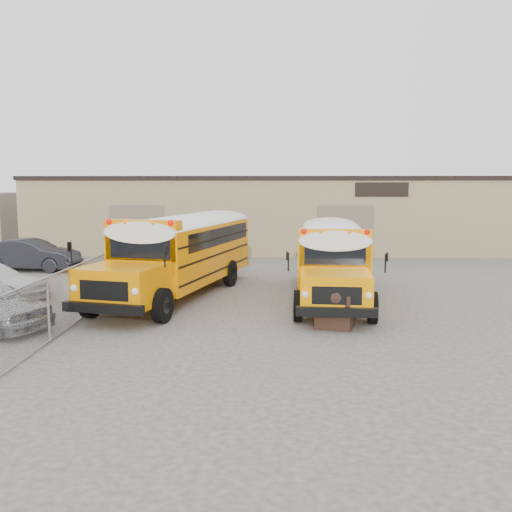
{
  "coord_description": "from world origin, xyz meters",
  "views": [
    {
      "loc": [
        0.03,
        -17.62,
        4.23
      ],
      "look_at": [
        -0.69,
        3.06,
        1.6
      ],
      "focal_mm": 40.0,
      "sensor_mm": 36.0,
      "label": 1
    }
  ],
  "objects_px": {
    "school_bus_right": "(329,239)",
    "car_dark": "(31,255)",
    "school_bus_left": "(233,234)",
    "tarp_bundle": "(335,301)"
  },
  "relations": [
    {
      "from": "school_bus_right",
      "to": "car_dark",
      "type": "bearing_deg",
      "value": 178.81
    },
    {
      "from": "school_bus_left",
      "to": "tarp_bundle",
      "type": "xyz_separation_m",
      "value": [
        3.86,
        -11.15,
        -0.99
      ]
    },
    {
      "from": "school_bus_left",
      "to": "car_dark",
      "type": "bearing_deg",
      "value": -177.41
    },
    {
      "from": "tarp_bundle",
      "to": "car_dark",
      "type": "distance_m",
      "value": 17.42
    },
    {
      "from": "school_bus_right",
      "to": "car_dark",
      "type": "height_order",
      "value": "school_bus_right"
    },
    {
      "from": "school_bus_left",
      "to": "school_bus_right",
      "type": "bearing_deg",
      "value": -9.25
    },
    {
      "from": "school_bus_left",
      "to": "car_dark",
      "type": "relative_size",
      "value": 2.32
    },
    {
      "from": "tarp_bundle",
      "to": "school_bus_left",
      "type": "bearing_deg",
      "value": 109.09
    },
    {
      "from": "school_bus_left",
      "to": "school_bus_right",
      "type": "xyz_separation_m",
      "value": [
        4.6,
        -0.75,
        -0.16
      ]
    },
    {
      "from": "school_bus_right",
      "to": "tarp_bundle",
      "type": "relative_size",
      "value": 6.23
    }
  ]
}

